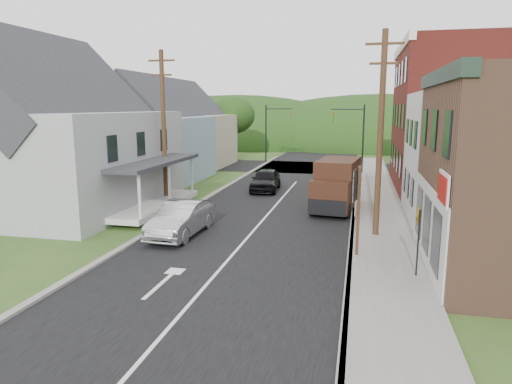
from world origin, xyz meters
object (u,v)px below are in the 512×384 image
Objects in this scene: silver_sedan at (181,219)px; warning_sign at (418,231)px; route_sign_cluster at (358,198)px; dark_sedan at (266,180)px; delivery_van at (336,185)px.

warning_sign is (9.81, -3.31, 0.94)m from silver_sedan.
silver_sedan is at bearing 176.24° from route_sign_cluster.
route_sign_cluster is at bearing -68.10° from dark_sedan.
dark_sedan is 1.84× the size of warning_sign.
dark_sedan is 7.21m from delivery_van.
route_sign_cluster is at bearing -8.64° from silver_sedan.
dark_sedan is (1.45, 11.90, -0.00)m from silver_sedan.
warning_sign reaches higher than dark_sedan.
route_sign_cluster is (6.33, -13.36, 1.63)m from dark_sedan.
delivery_van reaches higher than dark_sedan.
silver_sedan is 10.40m from warning_sign.
delivery_van is 1.54× the size of route_sign_cluster.
delivery_van is (6.58, 6.88, 0.68)m from silver_sedan.
warning_sign is at bearing -64.66° from dark_sedan.
silver_sedan is at bearing -126.62° from delivery_van.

